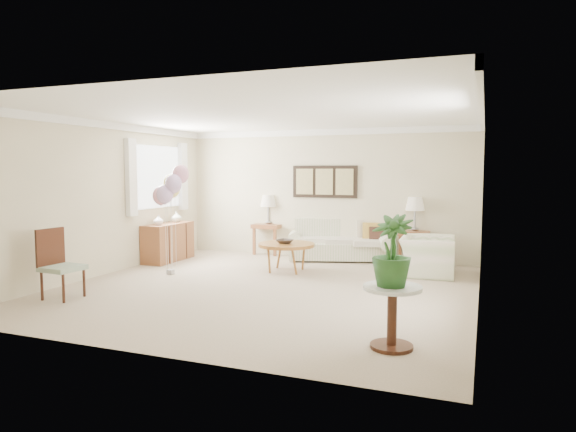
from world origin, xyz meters
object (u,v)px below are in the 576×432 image
(sofa, at_px, (340,244))
(coffee_table, at_px, (286,246))
(armchair, at_px, (428,256))
(accent_chair, at_px, (58,262))
(balloon_cluster, at_px, (171,187))

(sofa, xyz_separation_m, coffee_table, (-0.55, -1.55, 0.15))
(sofa, height_order, coffee_table, sofa)
(sofa, distance_m, armchair, 2.03)
(coffee_table, height_order, accent_chair, accent_chair)
(coffee_table, relative_size, accent_chair, 1.02)
(coffee_table, xyz_separation_m, balloon_cluster, (-1.75, -0.91, 1.03))
(sofa, distance_m, balloon_cluster, 3.57)
(accent_chair, xyz_separation_m, balloon_cluster, (0.51, 1.99, 0.99))
(coffee_table, height_order, balloon_cluster, balloon_cluster)
(armchair, relative_size, balloon_cluster, 0.54)
(sofa, bearing_deg, balloon_cluster, -133.03)
(accent_chair, distance_m, balloon_cluster, 2.28)
(sofa, height_order, accent_chair, accent_chair)
(sofa, distance_m, coffee_table, 1.65)
(coffee_table, height_order, armchair, armchair)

